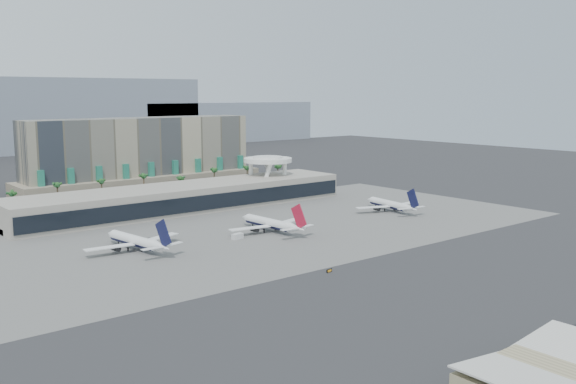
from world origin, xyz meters
TOP-DOWN VIEW (x-y plane):
  - ground at (0.00, 0.00)m, footprint 900.00×900.00m
  - apron_pad at (0.00, 55.00)m, footprint 260.00×130.00m
  - mountain_ridge at (27.88, 470.00)m, footprint 680.00×60.00m
  - hotel at (10.00, 174.41)m, footprint 140.00×30.00m
  - terminal at (0.00, 109.84)m, footprint 170.00×32.50m
  - saucer_structure at (55.00, 116.00)m, footprint 26.00×26.00m
  - palm_row at (7.00, 145.00)m, footprint 157.80×2.80m
  - hangar_left at (-45.00, -102.00)m, footprint 36.65×22.60m
  - airliner_left at (-54.53, 50.61)m, footprint 38.24×39.58m
  - airliner_centre at (1.82, 44.73)m, footprint 38.48×39.66m
  - airliner_right at (73.68, 44.70)m, footprint 36.10×37.43m
  - service_vehicle_a at (-16.48, 42.27)m, footprint 4.78×2.83m
  - service_vehicle_b at (14.84, 40.16)m, footprint 3.53×2.87m
  - taxiway_sign at (-20.61, -13.95)m, footprint 2.36×0.62m

SIDE VIEW (x-z plane):
  - ground at x=0.00m, z-range 0.00..0.00m
  - apron_pad at x=0.00m, z-range 0.00..0.06m
  - taxiway_sign at x=-20.61m, z-range -0.01..1.06m
  - service_vehicle_b at x=14.84m, z-range 0.00..1.58m
  - service_vehicle_a at x=-16.48m, z-range 0.00..2.21m
  - hangar_left at x=-45.00m, z-range -0.58..6.98m
  - airliner_right at x=73.68m, z-range -3.22..9.77m
  - airliner_centre at x=1.82m, z-range -3.39..10.29m
  - airliner_left at x=-54.53m, z-range -3.39..10.30m
  - terminal at x=0.00m, z-range -0.73..13.77m
  - palm_row at x=7.00m, z-range 3.95..17.05m
  - hotel at x=10.00m, z-range -4.19..37.81m
  - saucer_structure at x=55.00m, z-range 7.51..29.40m
  - mountain_ridge at x=27.88m, z-range -5.11..64.89m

